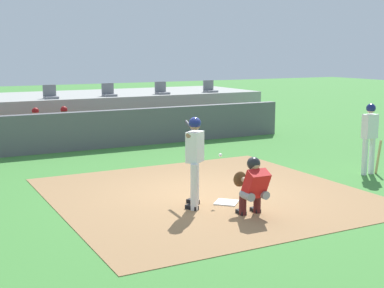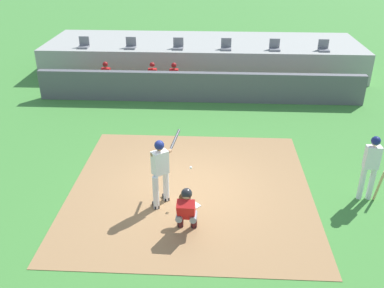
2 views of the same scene
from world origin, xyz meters
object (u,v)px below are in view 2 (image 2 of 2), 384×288
object	(u,v)px
dugout_player_0	(106,77)
stadium_seat_1	(131,45)
stadium_seat_0	(84,45)
stadium_seat_2	(178,46)
home_plate	(189,205)
dugout_player_2	(174,78)
stadium_seat_4	(275,47)
on_deck_batter	(371,164)
dugout_player_1	(152,78)
stadium_seat_5	(324,48)
catcher_crouched	(186,208)
stadium_seat_3	(226,46)
batter_at_plate	(161,168)

from	to	relation	value
dugout_player_0	stadium_seat_1	xyz separation A→B (m)	(0.75, 2.03, 0.86)
stadium_seat_0	stadium_seat_2	size ratio (longest dim) A/B	1.00
home_plate	dugout_player_2	xyz separation A→B (m)	(-1.11, 8.14, 0.65)
dugout_player_0	stadium_seat_4	world-z (taller)	stadium_seat_4
on_deck_batter	stadium_seat_1	bearing A→B (deg)	129.03
on_deck_batter	dugout_player_1	bearing A→B (deg)	130.92
dugout_player_1	stadium_seat_5	xyz separation A→B (m)	(7.44, 2.03, 0.86)
stadium_seat_0	catcher_crouched	bearing A→B (deg)	-63.98
on_deck_batter	stadium_seat_1	world-z (taller)	stadium_seat_1
home_plate	stadium_seat_1	world-z (taller)	stadium_seat_1
dugout_player_1	stadium_seat_0	bearing A→B (deg)	149.05
dugout_player_2	on_deck_batter	bearing A→B (deg)	-53.26
stadium_seat_3	stadium_seat_4	xyz separation A→B (m)	(2.17, 0.00, 0.00)
dugout_player_0	dugout_player_1	world-z (taller)	same
on_deck_batter	dugout_player_2	xyz separation A→B (m)	(-5.64, 7.55, -0.35)
batter_at_plate	stadium_seat_2	size ratio (longest dim) A/B	3.76
on_deck_batter	stadium_seat_3	size ratio (longest dim) A/B	3.72
stadium_seat_3	stadium_seat_4	size ratio (longest dim) A/B	1.00
catcher_crouched	dugout_player_0	xyz separation A→B (m)	(-4.00, 9.06, 0.06)
home_plate	dugout_player_0	world-z (taller)	dugout_player_0
dugout_player_0	stadium_seat_0	distance (m)	2.62
home_plate	dugout_player_1	bearing A→B (deg)	103.96
batter_at_plate	dugout_player_1	bearing A→B (deg)	99.41
batter_at_plate	stadium_seat_1	xyz separation A→B (m)	(-2.56, 10.09, 0.50)
on_deck_batter	stadium_seat_3	world-z (taller)	stadium_seat_3
batter_at_plate	stadium_seat_1	world-z (taller)	stadium_seat_1
dugout_player_0	stadium_seat_4	xyz separation A→B (m)	(7.25, 2.03, 0.86)
batter_at_plate	catcher_crouched	bearing A→B (deg)	-55.59
stadium_seat_1	stadium_seat_5	bearing A→B (deg)	0.00
dugout_player_0	stadium_seat_2	bearing A→B (deg)	34.87
stadium_seat_0	stadium_seat_2	bearing A→B (deg)	0.00
catcher_crouched	dugout_player_1	size ratio (longest dim) A/B	1.23
dugout_player_0	stadium_seat_5	bearing A→B (deg)	12.19
batter_at_plate	catcher_crouched	distance (m)	1.29
catcher_crouched	stadium_seat_3	distance (m)	11.19
dugout_player_0	stadium_seat_2	distance (m)	3.66
dugout_player_0	dugout_player_1	distance (m)	1.98
stadium_seat_0	dugout_player_2	bearing A→B (deg)	-25.31
on_deck_batter	home_plate	bearing A→B (deg)	-172.54
catcher_crouched	stadium_seat_3	world-z (taller)	stadium_seat_3
dugout_player_2	batter_at_plate	bearing A→B (deg)	-86.97
stadium_seat_0	stadium_seat_4	bearing A→B (deg)	0.00
stadium_seat_1	stadium_seat_3	world-z (taller)	same
stadium_seat_1	dugout_player_0	bearing A→B (deg)	-110.31
catcher_crouched	dugout_player_2	world-z (taller)	dugout_player_2
on_deck_batter	stadium_seat_5	distance (m)	9.64
stadium_seat_0	stadium_seat_4	size ratio (longest dim) A/B	1.00
on_deck_batter	dugout_player_2	bearing A→B (deg)	126.74
dugout_player_0	dugout_player_1	xyz separation A→B (m)	(1.98, 0.00, 0.00)
stadium_seat_2	stadium_seat_3	size ratio (longest dim) A/B	1.00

